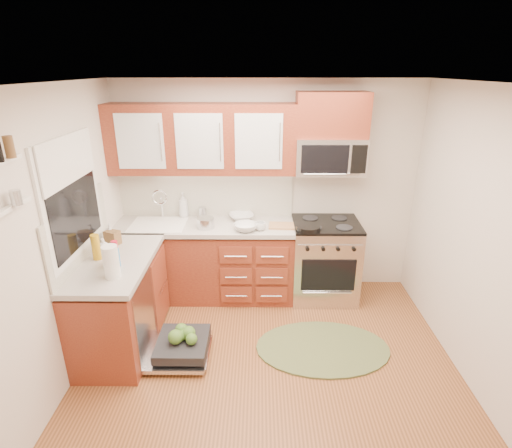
{
  "coord_description": "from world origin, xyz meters",
  "views": [
    {
      "loc": [
        -0.09,
        -2.82,
        2.61
      ],
      "look_at": [
        -0.12,
        0.85,
        1.16
      ],
      "focal_mm": 28.0,
      "sensor_mm": 36.0,
      "label": 1
    }
  ],
  "objects_px": {
    "range": "(324,260)",
    "skillet": "(308,228)",
    "cutting_board": "(283,226)",
    "rug": "(323,348)",
    "bowl_b": "(246,227)",
    "dishwasher": "(179,347)",
    "stock_pot": "(206,223)",
    "paper_towel_roll": "(111,262)",
    "upper_cabinets": "(202,139)",
    "cup": "(260,226)",
    "bowl_a": "(241,217)",
    "sink": "(159,235)",
    "microwave": "(329,155)"
  },
  "relations": [
    {
      "from": "range",
      "to": "skillet",
      "type": "distance_m",
      "value": 0.59
    },
    {
      "from": "skillet",
      "to": "cutting_board",
      "type": "height_order",
      "value": "skillet"
    },
    {
      "from": "rug",
      "to": "skillet",
      "type": "xyz_separation_m",
      "value": [
        -0.1,
        0.8,
        0.96
      ]
    },
    {
      "from": "rug",
      "to": "bowl_b",
      "type": "xyz_separation_m",
      "value": [
        -0.78,
        0.83,
        0.96
      ]
    },
    {
      "from": "dishwasher",
      "to": "bowl_b",
      "type": "height_order",
      "value": "bowl_b"
    },
    {
      "from": "stock_pot",
      "to": "paper_towel_roll",
      "type": "height_order",
      "value": "paper_towel_roll"
    },
    {
      "from": "upper_cabinets",
      "to": "bowl_b",
      "type": "distance_m",
      "value": 1.08
    },
    {
      "from": "upper_cabinets",
      "to": "dishwasher",
      "type": "relative_size",
      "value": 2.93
    },
    {
      "from": "upper_cabinets",
      "to": "dishwasher",
      "type": "xyz_separation_m",
      "value": [
        -0.13,
        -1.27,
        -1.77
      ]
    },
    {
      "from": "paper_towel_roll",
      "to": "cup",
      "type": "distance_m",
      "value": 1.66
    },
    {
      "from": "bowl_a",
      "to": "rug",
      "type": "bearing_deg",
      "value": -54.41
    },
    {
      "from": "dishwasher",
      "to": "stock_pot",
      "type": "distance_m",
      "value": 1.37
    },
    {
      "from": "upper_cabinets",
      "to": "sink",
      "type": "distance_m",
      "value": 1.21
    },
    {
      "from": "microwave",
      "to": "bowl_b",
      "type": "distance_m",
      "value": 1.22
    },
    {
      "from": "upper_cabinets",
      "to": "microwave",
      "type": "relative_size",
      "value": 2.7
    },
    {
      "from": "upper_cabinets",
      "to": "bowl_a",
      "type": "relative_size",
      "value": 7.3
    },
    {
      "from": "paper_towel_roll",
      "to": "bowl_b",
      "type": "distance_m",
      "value": 1.53
    },
    {
      "from": "range",
      "to": "skillet",
      "type": "height_order",
      "value": "skillet"
    },
    {
      "from": "microwave",
      "to": "dishwasher",
      "type": "height_order",
      "value": "microwave"
    },
    {
      "from": "range",
      "to": "stock_pot",
      "type": "distance_m",
      "value": 1.47
    },
    {
      "from": "microwave",
      "to": "sink",
      "type": "distance_m",
      "value": 2.13
    },
    {
      "from": "range",
      "to": "dishwasher",
      "type": "distance_m",
      "value": 1.95
    },
    {
      "from": "upper_cabinets",
      "to": "dishwasher",
      "type": "height_order",
      "value": "upper_cabinets"
    },
    {
      "from": "cutting_board",
      "to": "bowl_a",
      "type": "relative_size",
      "value": 1.12
    },
    {
      "from": "dishwasher",
      "to": "rug",
      "type": "bearing_deg",
      "value": 4.86
    },
    {
      "from": "microwave",
      "to": "cutting_board",
      "type": "bearing_deg",
      "value": -160.04
    },
    {
      "from": "sink",
      "to": "skillet",
      "type": "bearing_deg",
      "value": -6.89
    },
    {
      "from": "sink",
      "to": "stock_pot",
      "type": "relative_size",
      "value": 3.16
    },
    {
      "from": "bowl_b",
      "to": "cup",
      "type": "relative_size",
      "value": 2.19
    },
    {
      "from": "upper_cabinets",
      "to": "stock_pot",
      "type": "relative_size",
      "value": 10.45
    },
    {
      "from": "upper_cabinets",
      "to": "bowl_a",
      "type": "xyz_separation_m",
      "value": [
        0.42,
        0.03,
        -0.92
      ]
    },
    {
      "from": "skillet",
      "to": "stock_pot",
      "type": "xyz_separation_m",
      "value": [
        -1.13,
        0.11,
        0.01
      ]
    },
    {
      "from": "rug",
      "to": "paper_towel_roll",
      "type": "height_order",
      "value": "paper_towel_roll"
    },
    {
      "from": "sink",
      "to": "skillet",
      "type": "relative_size",
      "value": 2.33
    },
    {
      "from": "bowl_a",
      "to": "cup",
      "type": "relative_size",
      "value": 2.37
    },
    {
      "from": "sink",
      "to": "cup",
      "type": "xyz_separation_m",
      "value": [
        1.17,
        -0.16,
        0.17
      ]
    },
    {
      "from": "microwave",
      "to": "bowl_b",
      "type": "bearing_deg",
      "value": -161.96
    },
    {
      "from": "stock_pot",
      "to": "cutting_board",
      "type": "xyz_separation_m",
      "value": [
        0.87,
        0.04,
        -0.05
      ]
    },
    {
      "from": "paper_towel_roll",
      "to": "range",
      "type": "bearing_deg",
      "value": 31.37
    },
    {
      "from": "rug",
      "to": "cup",
      "type": "xyz_separation_m",
      "value": [
        -0.62,
        0.84,
        0.96
      ]
    },
    {
      "from": "upper_cabinets",
      "to": "rug",
      "type": "relative_size",
      "value": 1.55
    },
    {
      "from": "microwave",
      "to": "dishwasher",
      "type": "bearing_deg",
      "value": -140.93
    },
    {
      "from": "bowl_a",
      "to": "sink",
      "type": "bearing_deg",
      "value": -169.24
    },
    {
      "from": "range",
      "to": "stock_pot",
      "type": "height_order",
      "value": "stock_pot"
    },
    {
      "from": "cutting_board",
      "to": "skillet",
      "type": "bearing_deg",
      "value": -29.7
    },
    {
      "from": "rug",
      "to": "stock_pot",
      "type": "xyz_separation_m",
      "value": [
        -1.23,
        0.91,
        0.97
      ]
    },
    {
      "from": "range",
      "to": "bowl_b",
      "type": "xyz_separation_m",
      "value": [
        -0.92,
        -0.18,
        0.49
      ]
    },
    {
      "from": "rug",
      "to": "dishwasher",
      "type": "bearing_deg",
      "value": -175.14
    },
    {
      "from": "stock_pot",
      "to": "bowl_b",
      "type": "xyz_separation_m",
      "value": [
        0.45,
        -0.08,
        -0.02
      ]
    },
    {
      "from": "sink",
      "to": "skillet",
      "type": "distance_m",
      "value": 1.71
    }
  ]
}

